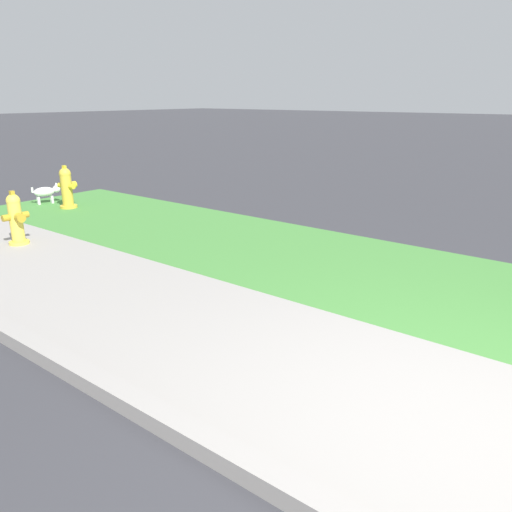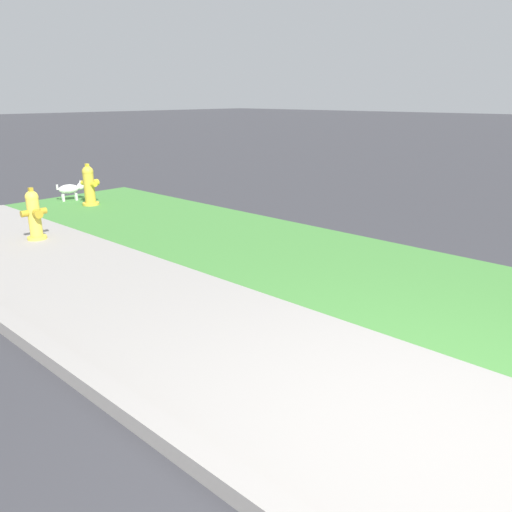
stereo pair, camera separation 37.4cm
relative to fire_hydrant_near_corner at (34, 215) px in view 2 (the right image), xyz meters
The scene contains 5 objects.
ground_plane 6.23m from the fire_hydrant_near_corner, ahead, with size 120.00×120.00×0.00m, color #38383D.
sidewalk_pavement 6.23m from the fire_hydrant_near_corner, ahead, with size 18.00×2.06×0.01m, color #9E9993.
fire_hydrant_near_corner is the anchor object (origin of this frame).
fire_hydrant_far_end 2.39m from the fire_hydrant_near_corner, 131.96° to the left, with size 0.39×0.36×0.78m.
small_white_dog 2.87m from the fire_hydrant_near_corner, 142.35° to the left, with size 0.29×0.50×0.38m.
Camera 2 is at (0.74, -2.58, 1.96)m, focal length 35.00 mm.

